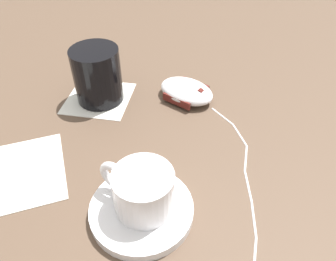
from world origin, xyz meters
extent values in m
plane|color=brown|center=(0.00, 0.00, 0.00)|extent=(3.00, 3.00, 0.00)
cylinder|color=white|center=(-0.11, 0.11, 0.01)|extent=(0.13, 0.13, 0.01)
cylinder|color=white|center=(-0.11, 0.11, 0.04)|extent=(0.07, 0.07, 0.06)
torus|color=white|center=(-0.07, 0.11, 0.04)|extent=(0.04, 0.01, 0.04)
ellipsoid|color=silver|center=(-0.06, -0.13, 0.02)|extent=(0.11, 0.08, 0.03)
cylinder|color=#591E19|center=(-0.08, -0.13, 0.02)|extent=(0.01, 0.01, 0.01)
cube|color=#591E19|center=(-0.06, -0.16, 0.01)|extent=(0.05, 0.01, 0.01)
cube|color=#591E19|center=(-0.05, -0.10, 0.01)|extent=(0.05, 0.01, 0.01)
cylinder|color=white|center=(-0.13, -0.11, 0.00)|extent=(0.05, 0.03, 0.00)
cylinder|color=white|center=(-0.17, -0.08, 0.00)|extent=(0.04, 0.04, 0.00)
cylinder|color=white|center=(-0.20, -0.04, 0.00)|extent=(0.02, 0.05, 0.00)
cylinder|color=white|center=(-0.21, 0.01, 0.00)|extent=(0.03, 0.05, 0.00)
cylinder|color=white|center=(-0.23, 0.06, 0.00)|extent=(0.02, 0.05, 0.00)
cylinder|color=white|center=(-0.25, 0.11, 0.00)|extent=(0.01, 0.05, 0.00)
sphere|color=white|center=(-0.11, -0.12, 0.00)|extent=(0.00, 0.00, 0.00)
sphere|color=white|center=(-0.15, -0.10, 0.00)|extent=(0.00, 0.00, 0.00)
sphere|color=white|center=(-0.19, -0.06, 0.00)|extent=(0.00, 0.00, 0.00)
sphere|color=white|center=(-0.20, -0.01, 0.00)|extent=(0.00, 0.00, 0.00)
sphere|color=white|center=(-0.22, 0.04, 0.00)|extent=(0.00, 0.00, 0.00)
sphere|color=white|center=(-0.24, 0.08, 0.00)|extent=(0.00, 0.00, 0.00)
cube|color=silver|center=(0.08, -0.06, 0.00)|extent=(0.14, 0.14, 0.00)
cylinder|color=black|center=(0.08, -0.06, 0.05)|extent=(0.08, 0.08, 0.09)
cube|color=silver|center=(0.08, 0.14, 0.00)|extent=(0.19, 0.19, 0.00)
camera|label=1|loc=(-0.24, 0.31, 0.35)|focal=35.00mm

